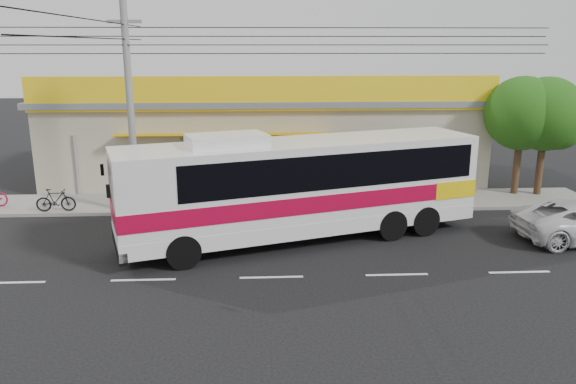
# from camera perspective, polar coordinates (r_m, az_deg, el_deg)

# --- Properties ---
(ground) EXTENTS (120.00, 120.00, 0.00)m
(ground) POSITION_cam_1_polar(r_m,az_deg,el_deg) (20.21, -1.85, -5.84)
(ground) COLOR black
(ground) RESTS_ON ground
(sidewalk) EXTENTS (30.00, 3.20, 0.15)m
(sidewalk) POSITION_cam_1_polar(r_m,az_deg,el_deg) (25.89, -2.12, -1.01)
(sidewalk) COLOR gray
(sidewalk) RESTS_ON ground
(lane_markings) EXTENTS (50.00, 0.12, 0.01)m
(lane_markings) POSITION_cam_1_polar(r_m,az_deg,el_deg) (17.89, -1.69, -8.66)
(lane_markings) COLOR silver
(lane_markings) RESTS_ON ground
(storefront_building) EXTENTS (22.60, 9.20, 5.70)m
(storefront_building) POSITION_cam_1_polar(r_m,az_deg,el_deg) (30.83, -2.33, 5.79)
(storefront_building) COLOR #A9A188
(storefront_building) RESTS_ON ground
(coach_bus) EXTENTS (13.64, 6.84, 4.14)m
(coach_bus) POSITION_cam_1_polar(r_m,az_deg,el_deg) (20.68, 1.96, 1.06)
(coach_bus) COLOR silver
(coach_bus) RESTS_ON ground
(motorbike_dark) EXTENTS (1.69, 0.56, 1.00)m
(motorbike_dark) POSITION_cam_1_polar(r_m,az_deg,el_deg) (26.00, -22.53, -0.77)
(motorbike_dark) COLOR black
(motorbike_dark) RESTS_ON sidewalk
(utility_pole) EXTENTS (34.00, 14.00, 8.86)m
(utility_pole) POSITION_cam_1_polar(r_m,az_deg,el_deg) (23.69, -16.18, 14.68)
(utility_pole) COLOR slate
(utility_pole) RESTS_ON ground
(tree_near) EXTENTS (3.44, 3.44, 5.70)m
(tree_near) POSITION_cam_1_polar(r_m,az_deg,el_deg) (28.90, 24.95, 6.95)
(tree_near) COLOR #2F2113
(tree_near) RESTS_ON ground
(tree_far) EXTENTS (3.45, 3.45, 5.72)m
(tree_far) POSITION_cam_1_polar(r_m,az_deg,el_deg) (28.59, 22.92, 7.11)
(tree_far) COLOR #2F2113
(tree_far) RESTS_ON ground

